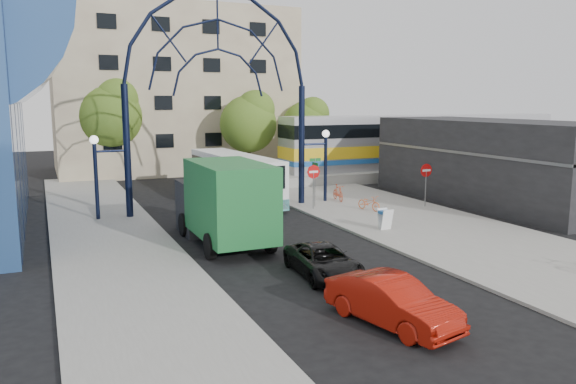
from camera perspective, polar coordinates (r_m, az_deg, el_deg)
name	(u,v)px	position (r m, az deg, el deg)	size (l,w,h in m)	color
ground	(344,284)	(19.32, 5.67, -9.33)	(120.00, 120.00, 0.00)	black
sidewalk_east	(453,235)	(26.93, 16.41, -4.19)	(8.00, 56.00, 0.12)	gray
plaza_west	(121,259)	(22.89, -16.58, -6.56)	(5.00, 50.00, 0.12)	gray
gateway_arch	(218,56)	(31.35, -7.11, 13.59)	(13.64, 0.44, 12.10)	black
stop_sign	(313,176)	(31.45, 2.60, 1.65)	(0.80, 0.07, 2.50)	slate
do_not_enter_sign	(426,175)	(33.05, 13.85, 1.73)	(0.76, 0.07, 2.48)	slate
street_name_sign	(315,172)	(32.14, 2.77, 2.06)	(0.70, 0.70, 2.80)	slate
sandwich_board	(385,217)	(26.90, 9.84, -2.47)	(0.55, 0.61, 0.99)	white
commercial_block_east	(494,162)	(36.25, 20.17, 2.91)	(6.00, 16.00, 5.00)	black
apartment_block	(172,91)	(52.08, -11.71, 10.00)	(20.00, 12.10, 14.00)	tan
train_platform	(423,171)	(48.13, 13.58, 2.13)	(32.00, 5.00, 0.80)	gray
train_car	(424,141)	(47.89, 13.70, 5.10)	(25.10, 3.05, 4.20)	#B7B7BC
tree_north_a	(250,121)	(44.54, -3.88, 7.24)	(4.48, 4.48, 7.00)	#382314
tree_north_b	(111,112)	(46.14, -17.50, 7.73)	(5.12, 5.12, 8.00)	#382314
tree_north_c	(308,123)	(48.73, 2.01, 7.04)	(4.16, 4.16, 6.50)	#382314
city_bus	(235,177)	(34.86, -5.43, 1.55)	(2.89, 10.58, 2.87)	white
green_truck	(223,202)	(24.39, -6.61, -1.04)	(2.83, 7.21, 3.63)	black
black_suv	(324,261)	(19.97, 3.64, -7.01)	(1.85, 4.01, 1.11)	black
red_sedan	(392,301)	(16.01, 10.49, -10.87)	(1.43, 4.11, 1.35)	#9C1509
bike_near_a	(369,203)	(31.51, 8.23, -1.10)	(0.55, 1.59, 0.84)	orange
bike_near_b	(338,193)	(34.31, 5.10, -0.07)	(0.46, 1.64, 0.99)	#CD4929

